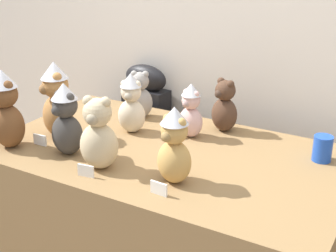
{
  "coord_description": "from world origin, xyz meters",
  "views": [
    {
      "loc": [
        0.97,
        -1.44,
        1.64
      ],
      "look_at": [
        0.0,
        0.25,
        0.86
      ],
      "focal_mm": 52.21,
      "sensor_mm": 36.0,
      "label": 1
    }
  ],
  "objects": [
    {
      "name": "teddy_bear_sand",
      "position": [
        -0.16,
        -0.02,
        0.88
      ],
      "size": [
        0.19,
        0.17,
        0.31
      ],
      "rotation": [
        0.0,
        0.0,
        0.26
      ],
      "color": "#CCB78E",
      "rests_on": "display_table"
    },
    {
      "name": "name_card_front_left",
      "position": [
        -0.16,
        -0.11,
        0.77
      ],
      "size": [
        0.07,
        0.02,
        0.05
      ],
      "primitive_type": "cube",
      "rotation": [
        0.0,
        0.0,
        0.14
      ],
      "color": "white",
      "rests_on": "display_table"
    },
    {
      "name": "teddy_bear_blush",
      "position": [
        0.01,
        0.45,
        0.87
      ],
      "size": [
        0.13,
        0.12,
        0.26
      ],
      "rotation": [
        0.0,
        0.0,
        -0.15
      ],
      "color": "beige",
      "rests_on": "display_table"
    },
    {
      "name": "teddy_bear_ash",
      "position": [
        -0.34,
        0.55,
        0.86
      ],
      "size": [
        0.16,
        0.15,
        0.25
      ],
      "rotation": [
        0.0,
        0.0,
        0.4
      ],
      "color": "gray",
      "rests_on": "display_table"
    },
    {
      "name": "wall_back",
      "position": [
        0.0,
        0.95,
        1.3
      ],
      "size": [
        7.0,
        0.08,
        2.6
      ],
      "primitive_type": "cube",
      "color": "silver",
      "rests_on": "ground_plane"
    },
    {
      "name": "teddy_bear_cream",
      "position": [
        -0.26,
        0.36,
        0.88
      ],
      "size": [
        0.16,
        0.15,
        0.29
      ],
      "rotation": [
        0.0,
        0.0,
        0.32
      ],
      "color": "beige",
      "rests_on": "display_table"
    },
    {
      "name": "instrument_case",
      "position": [
        -0.48,
        0.83,
        0.47
      ],
      "size": [
        0.29,
        0.15,
        0.94
      ],
      "rotation": [
        0.0,
        0.0,
        -0.12
      ],
      "color": "black",
      "rests_on": "ground_plane"
    },
    {
      "name": "teddy_bear_honey",
      "position": [
        0.16,
        0.02,
        0.89
      ],
      "size": [
        0.16,
        0.14,
        0.31
      ],
      "rotation": [
        0.0,
        0.0,
        -0.18
      ],
      "color": "tan",
      "rests_on": "display_table"
    },
    {
      "name": "teddy_bear_charcoal",
      "position": [
        -0.36,
        0.02,
        0.9
      ],
      "size": [
        0.16,
        0.14,
        0.32
      ],
      "rotation": [
        0.0,
        0.0,
        -0.13
      ],
      "color": "#383533",
      "rests_on": "display_table"
    },
    {
      "name": "teddy_bear_chestnut",
      "position": [
        -0.64,
        -0.05,
        0.92
      ],
      "size": [
        0.18,
        0.16,
        0.35
      ],
      "rotation": [
        0.0,
        0.0,
        -0.19
      ],
      "color": "brown",
      "rests_on": "display_table"
    },
    {
      "name": "party_cup_blue",
      "position": [
        0.6,
        0.49,
        0.8
      ],
      "size": [
        0.08,
        0.08,
        0.11
      ],
      "primitive_type": "cylinder",
      "color": "blue",
      "rests_on": "display_table"
    },
    {
      "name": "teddy_bear_cocoa",
      "position": [
        0.11,
        0.6,
        0.86
      ],
      "size": [
        0.16,
        0.15,
        0.26
      ],
      "rotation": [
        0.0,
        0.0,
        -0.37
      ],
      "color": "#4C3323",
      "rests_on": "display_table"
    },
    {
      "name": "teddy_bear_caramel",
      "position": [
        -0.53,
        0.15,
        0.92
      ],
      "size": [
        0.21,
        0.2,
        0.36
      ],
      "rotation": [
        0.0,
        0.0,
        -0.54
      ],
      "color": "#B27A42",
      "rests_on": "display_table"
    },
    {
      "name": "name_card_front_right",
      "position": [
        0.16,
        -0.09,
        0.77
      ],
      "size": [
        0.07,
        0.01,
        0.05
      ],
      "primitive_type": "cube",
      "rotation": [
        0.0,
        0.0,
        -0.06
      ],
      "color": "white",
      "rests_on": "display_table"
    },
    {
      "name": "display_table",
      "position": [
        0.0,
        0.25,
        0.37
      ],
      "size": [
        1.56,
        0.91,
        0.74
      ],
      "primitive_type": "cube",
      "color": "olive",
      "rests_on": "ground_plane"
    },
    {
      "name": "name_card_front_middle",
      "position": [
        -0.53,
        0.02,
        0.77
      ],
      "size": [
        0.07,
        0.01,
        0.05
      ],
      "primitive_type": "cube",
      "rotation": [
        0.0,
        0.0,
        0.04
      ],
      "color": "white",
      "rests_on": "display_table"
    }
  ]
}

